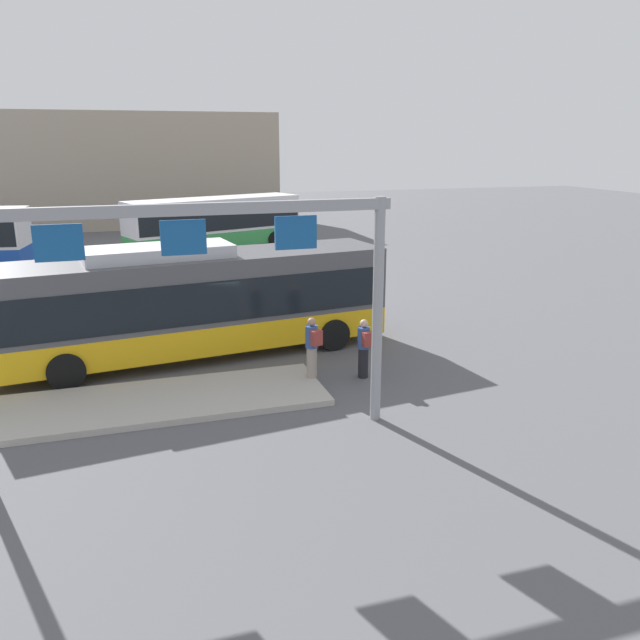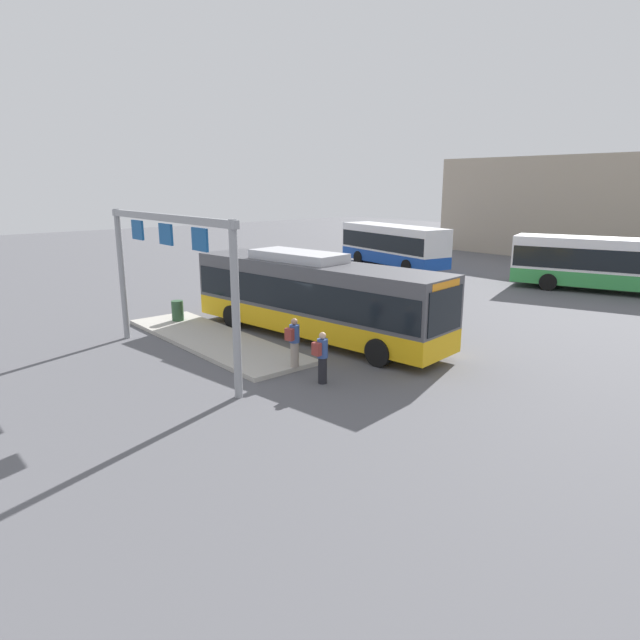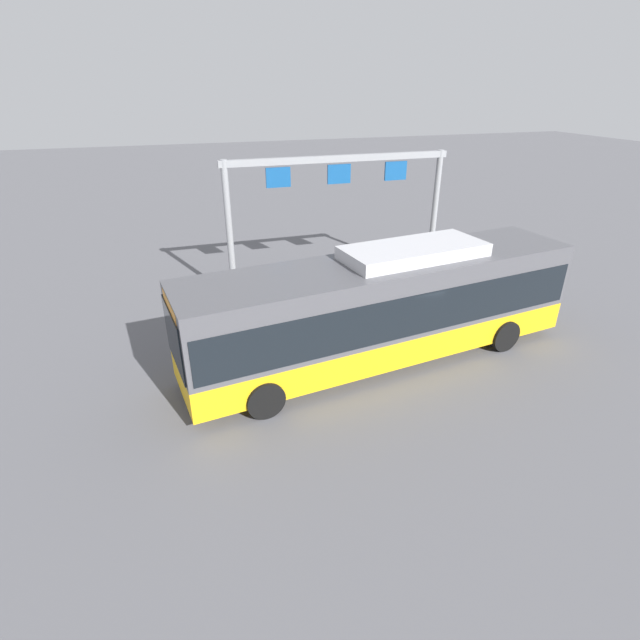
{
  "view_description": "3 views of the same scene",
  "coord_description": "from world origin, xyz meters",
  "views": [
    {
      "loc": [
        -1.92,
        -18.8,
        6.38
      ],
      "look_at": [
        3.65,
        -1.14,
        1.15
      ],
      "focal_mm": 35.93,
      "sensor_mm": 36.0,
      "label": 1
    },
    {
      "loc": [
        16.77,
        -13.98,
        6.15
      ],
      "look_at": [
        1.61,
        -1.06,
        1.22
      ],
      "focal_mm": 31.05,
      "sensor_mm": 36.0,
      "label": 2
    },
    {
      "loc": [
        5.67,
        11.46,
        7.57
      ],
      "look_at": [
        1.83,
        -0.36,
        1.4
      ],
      "focal_mm": 26.97,
      "sensor_mm": 36.0,
      "label": 3
    }
  ],
  "objects": [
    {
      "name": "bus_main",
      "position": [
        -0.01,
        -0.0,
        1.81
      ],
      "size": [
        12.09,
        4.0,
        3.46
      ],
      "rotation": [
        0.0,
        0.0,
        0.13
      ],
      "color": "#EAAD14",
      "rests_on": "ground"
    },
    {
      "name": "trash_bin",
      "position": [
        -5.72,
        -3.19,
        0.61
      ],
      "size": [
        0.52,
        0.52,
        0.9
      ],
      "primitive_type": "cylinder",
      "color": "#2D5133",
      "rests_on": "platform_curb"
    },
    {
      "name": "station_building",
      "position": [
        -3.24,
        33.79,
        4.17
      ],
      "size": [
        26.82,
        8.0,
        8.34
      ],
      "primitive_type": "cube",
      "color": "tan",
      "rests_on": "ground"
    },
    {
      "name": "person_boarding",
      "position": [
        2.78,
        -3.19,
        1.05
      ],
      "size": [
        0.42,
        0.58,
        1.67
      ],
      "rotation": [
        0.0,
        0.0,
        1.81
      ],
      "color": "gray",
      "rests_on": "platform_curb"
    },
    {
      "name": "bus_background_right",
      "position": [
        -11.28,
        17.13,
        1.78
      ],
      "size": [
        10.12,
        4.04,
        3.1
      ],
      "rotation": [
        0.0,
        0.0,
        -0.16
      ],
      "color": "#1947AD",
      "rests_on": "ground"
    },
    {
      "name": "platform_curb",
      "position": [
        -2.14,
        -3.45,
        0.08
      ],
      "size": [
        10.0,
        2.8,
        0.16
      ],
      "primitive_type": "cube",
      "color": "#B2ADA3",
      "rests_on": "ground"
    },
    {
      "name": "platform_sign_gantry",
      "position": [
        -0.7,
        -5.85,
        3.73
      ],
      "size": [
        8.85,
        0.24,
        5.2
      ],
      "color": "gray",
      "rests_on": "ground"
    },
    {
      "name": "person_waiting_near",
      "position": [
        4.25,
        -3.23,
        0.89
      ],
      "size": [
        0.37,
        0.54,
        1.67
      ],
      "rotation": [
        0.0,
        0.0,
        1.66
      ],
      "color": "black",
      "rests_on": "ground"
    },
    {
      "name": "ground_plane",
      "position": [
        0.0,
        0.0,
        0.0
      ],
      "size": [
        120.0,
        120.0,
        0.0
      ],
      "primitive_type": "plane",
      "color": "#56565B"
    },
    {
      "name": "bus_background_left",
      "position": [
        3.52,
        19.22,
        1.78
      ],
      "size": [
        10.7,
        5.84,
        3.1
      ],
      "rotation": [
        0.0,
        0.0,
        0.34
      ],
      "color": "green",
      "rests_on": "ground"
    }
  ]
}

